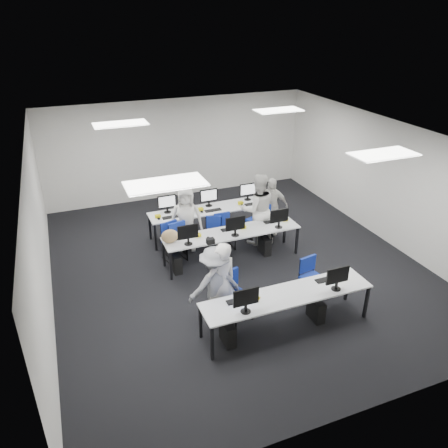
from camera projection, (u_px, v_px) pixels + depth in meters
name	position (u px, v px, depth m)	size (l,w,h in m)	color
room	(236.00, 204.00, 9.46)	(9.00, 9.02, 3.00)	black
ceiling_panels	(237.00, 137.00, 8.80)	(5.20, 4.60, 0.02)	white
desk_front	(287.00, 297.00, 7.82)	(3.20, 0.70, 0.73)	silver
desk_mid	(232.00, 234.00, 9.99)	(3.20, 0.70, 0.73)	silver
desk_back	(211.00, 210.00, 11.16)	(3.20, 0.70, 0.73)	silver
equipment_front	(277.00, 314.00, 7.89)	(2.51, 0.41, 1.19)	#0D20AE
equipment_mid	(225.00, 248.00, 10.06)	(2.91, 0.41, 1.19)	white
equipment_back	(218.00, 220.00, 11.38)	(2.91, 0.41, 1.19)	white
chair_0	(235.00, 305.00, 8.23)	(0.61, 0.64, 0.96)	navy
chair_1	(312.00, 285.00, 8.87)	(0.49, 0.52, 0.85)	navy
chair_2	(174.00, 248.00, 10.18)	(0.56, 0.59, 0.91)	navy
chair_3	(225.00, 237.00, 10.70)	(0.42, 0.46, 0.86)	navy
chair_4	(262.00, 232.00, 10.99)	(0.50, 0.53, 0.86)	navy
chair_5	(174.00, 243.00, 10.42)	(0.53, 0.57, 0.92)	navy
chair_6	(214.00, 233.00, 10.94)	(0.53, 0.55, 0.81)	navy
chair_7	(258.00, 227.00, 11.16)	(0.61, 0.63, 0.94)	navy
handbag	(170.00, 236.00, 9.46)	(0.38, 0.24, 0.31)	#A48354
student_0	(222.00, 283.00, 7.95)	(0.60, 0.40, 1.65)	silver
student_1	(258.00, 209.00, 10.66)	(0.88, 0.69, 1.82)	silver
student_2	(186.00, 218.00, 10.44)	(0.79, 0.51, 1.61)	silver
student_3	(270.00, 206.00, 11.17)	(0.89, 0.37, 1.53)	silver
photographer	(215.00, 285.00, 8.00)	(1.00, 0.57, 1.54)	slate
dslr_camera	(210.00, 241.00, 7.78)	(0.14, 0.18, 0.10)	black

